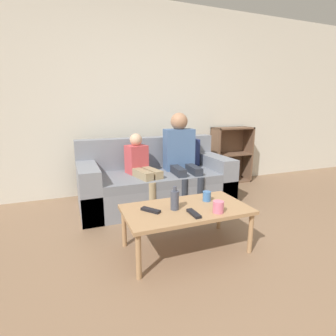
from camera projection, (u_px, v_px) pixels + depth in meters
name	position (u px, v px, depth m)	size (l,w,h in m)	color
ground_plane	(248.00, 284.00, 1.81)	(22.00, 22.00, 0.00)	#84664C
wall_back	(146.00, 100.00, 3.71)	(12.00, 0.06, 2.60)	beige
couch	(155.00, 182.00, 3.32)	(1.85, 0.87, 0.81)	gray
bookshelf	(229.00, 160.00, 4.26)	(0.64, 0.28, 0.89)	brown
coffee_table	(186.00, 212.00, 2.19)	(1.04, 0.57, 0.38)	#A87F56
person_adult	(181.00, 152.00, 3.28)	(0.38, 0.62, 1.13)	#282D38
person_child	(142.00, 168.00, 3.08)	(0.36, 0.64, 0.89)	#9E8966
cup_near	(218.00, 207.00, 2.08)	(0.09, 0.09, 0.09)	pink
cup_far	(207.00, 196.00, 2.34)	(0.07, 0.07, 0.09)	#3D70B2
tv_remote_0	(151.00, 210.00, 2.10)	(0.14, 0.16, 0.02)	black
tv_remote_1	(194.00, 213.00, 2.04)	(0.05, 0.17, 0.02)	black
bottle	(175.00, 200.00, 2.13)	(0.07, 0.07, 0.20)	#424756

